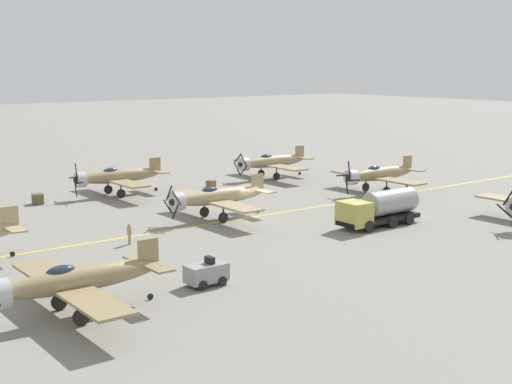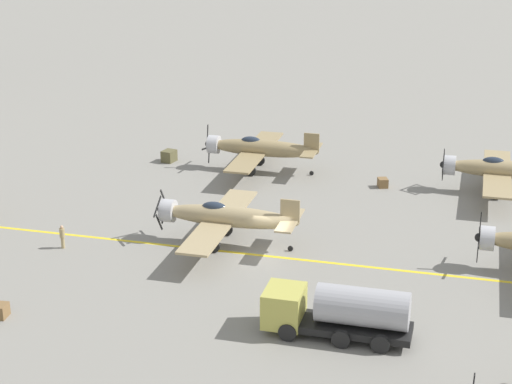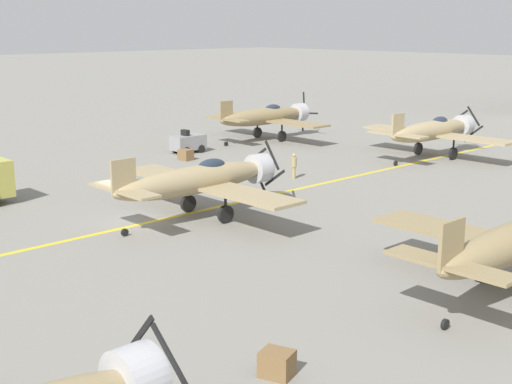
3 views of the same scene
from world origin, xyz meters
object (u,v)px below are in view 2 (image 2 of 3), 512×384
Objects in this scene: fuel_tanker at (337,311)px; supply_crate_outboard at (0,311)px; airplane_near_right at (502,170)px; ground_crew_walking at (62,236)px; supply_crate_mid_lane at (169,156)px; supply_crate_by_tanker at (383,183)px; airplane_mid_right at (259,148)px; airplane_mid_center at (225,217)px.

supply_crate_outboard is (-2.75, 18.73, -1.12)m from fuel_tanker.
airplane_near_right reaches higher than fuel_tanker.
ground_crew_walking is at bearing 6.34° from supply_crate_outboard.
airplane_near_right is at bearing -18.62° from fuel_tanker.
supply_crate_by_tanker is at bearing -95.99° from supply_crate_mid_lane.
fuel_tanker reaches higher than supply_crate_outboard.
airplane_near_right is 1.00× the size of airplane_mid_right.
supply_crate_mid_lane is (1.23, 28.27, -1.51)m from airplane_near_right.
ground_crew_walking is (-3.43, 10.35, -1.12)m from airplane_mid_center.
ground_crew_walking is at bearing 179.36° from supply_crate_mid_lane.
supply_crate_mid_lane is 29.73m from supply_crate_outboard.
ground_crew_walking reaches higher than supply_crate_outboard.
airplane_mid_center is at bearing 134.99° from airplane_near_right.
supply_crate_by_tanker is 0.74× the size of supply_crate_mid_lane.
supply_crate_outboard is (-13.25, 9.26, -1.62)m from airplane_mid_center.
ground_crew_walking is (-18.66, 28.49, -1.12)m from airplane_near_right.
airplane_mid_center reaches higher than supply_crate_by_tanker.
fuel_tanker is at bearing -109.64° from ground_crew_walking.
airplane_mid_center is 16.07m from airplane_mid_right.
supply_crate_by_tanker is (24.96, 0.51, -1.14)m from fuel_tanker.
fuel_tanker is (-26.47, -11.23, -0.50)m from airplane_mid_right.
airplane_mid_right is 28.76m from fuel_tanker.
airplane_mid_right is 9.89× the size of supply_crate_mid_lane.
airplane_near_right is 9.36m from supply_crate_by_tanker.
supply_crate_outboard is (-29.71, -0.87, -0.11)m from supply_crate_mid_lane.
supply_crate_by_tanker is 0.95× the size of supply_crate_outboard.
airplane_mid_center is at bearing -34.95° from supply_crate_outboard.
airplane_mid_center is 7.36× the size of ground_crew_walking.
airplane_mid_right is at bearing -14.39° from supply_crate_outboard.
supply_crate_mid_lane is at bearing 92.47° from airplane_near_right.
airplane_mid_center is 1.00× the size of airplane_mid_right.
airplane_mid_right is (15.97, 1.76, 0.00)m from airplane_mid_center.
airplane_near_right reaches higher than supply_crate_by_tanker.
supply_crate_outboard is at bearing -173.66° from ground_crew_walking.
fuel_tanker is 33.35m from supply_crate_mid_lane.
airplane_mid_center is 12.79× the size of supply_crate_outboard.
airplane_near_right is at bearing -52.62° from airplane_mid_center.
airplane_mid_center is 19.39m from supply_crate_mid_lane.
airplane_near_right is (15.23, -18.14, 0.00)m from airplane_mid_center.
airplane_near_right is at bearing -56.78° from ground_crew_walking.
supply_crate_outboard is at bearing 146.68° from supply_crate_by_tanker.
airplane_mid_center is 10.96m from ground_crew_walking.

